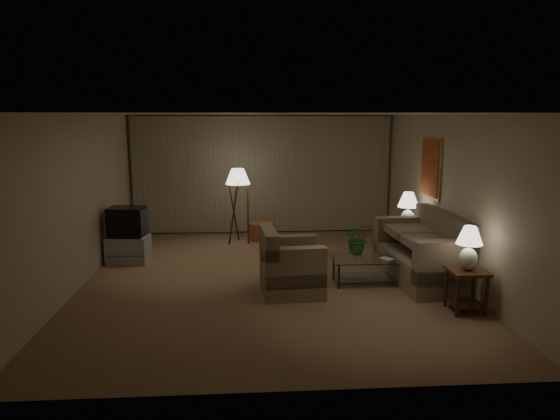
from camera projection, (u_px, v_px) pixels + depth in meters
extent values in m
plane|color=#805F46|center=(269.00, 278.00, 8.34)|extent=(7.00, 7.00, 0.00)
cube|color=beige|center=(262.00, 174.00, 11.52)|extent=(6.00, 0.04, 2.70)
cube|color=beige|center=(80.00, 201.00, 7.89)|extent=(0.04, 7.00, 2.70)
cube|color=beige|center=(449.00, 197.00, 8.29)|extent=(0.04, 7.00, 2.70)
cube|color=white|center=(268.00, 114.00, 7.84)|extent=(6.00, 7.00, 0.04)
cube|color=tan|center=(262.00, 175.00, 11.45)|extent=(5.85, 0.12, 2.65)
cube|color=gold|center=(431.00, 168.00, 9.00)|extent=(0.03, 0.90, 1.10)
cube|color=#A2291E|center=(430.00, 168.00, 9.00)|extent=(0.02, 0.80, 1.00)
cube|color=gray|center=(421.00, 267.00, 8.21)|extent=(2.12, 1.26, 0.46)
cube|color=gray|center=(292.00, 279.00, 7.65)|extent=(1.07, 1.03, 0.42)
cube|color=#3B2310|center=(467.00, 271.00, 6.83)|extent=(0.50, 0.50, 0.04)
cube|color=#3B2310|center=(465.00, 303.00, 6.91)|extent=(0.42, 0.42, 0.02)
cylinder|color=#3B2310|center=(458.00, 297.00, 6.68)|extent=(0.05, 0.05, 0.56)
cylinder|color=#3B2310|center=(446.00, 287.00, 7.07)|extent=(0.05, 0.05, 0.56)
cylinder|color=#3B2310|center=(486.00, 297.00, 6.70)|extent=(0.05, 0.05, 0.56)
cylinder|color=#3B2310|center=(473.00, 287.00, 7.09)|extent=(0.05, 0.05, 0.56)
cube|color=#3B2310|center=(407.00, 229.00, 9.38)|extent=(0.53, 0.45, 0.04)
cube|color=#3B2310|center=(406.00, 253.00, 9.46)|extent=(0.45, 0.38, 0.02)
cylinder|color=#3B2310|center=(398.00, 247.00, 9.25)|extent=(0.05, 0.05, 0.56)
cylinder|color=#3B2310|center=(392.00, 242.00, 9.59)|extent=(0.05, 0.05, 0.56)
cylinder|color=#3B2310|center=(421.00, 247.00, 9.28)|extent=(0.05, 0.05, 0.56)
cylinder|color=#3B2310|center=(414.00, 242.00, 9.62)|extent=(0.05, 0.05, 0.56)
ellipsoid|color=white|center=(468.00, 259.00, 6.80)|extent=(0.25, 0.25, 0.31)
cylinder|color=white|center=(469.00, 245.00, 6.76)|extent=(0.03, 0.03, 0.07)
cone|color=beige|center=(470.00, 235.00, 6.74)|extent=(0.35, 0.35, 0.25)
ellipsoid|color=white|center=(407.00, 219.00, 9.34)|extent=(0.28, 0.28, 0.35)
cylinder|color=white|center=(408.00, 208.00, 9.30)|extent=(0.03, 0.03, 0.08)
cone|color=beige|center=(408.00, 200.00, 9.27)|extent=(0.39, 0.39, 0.28)
cube|color=silver|center=(366.00, 259.00, 8.01)|extent=(1.11, 0.61, 0.02)
cube|color=silver|center=(366.00, 277.00, 8.07)|extent=(1.04, 0.53, 0.01)
cylinder|color=#3D2818|center=(339.00, 277.00, 7.79)|extent=(0.04, 0.04, 0.40)
cylinder|color=#3D2818|center=(334.00, 268.00, 8.25)|extent=(0.04, 0.04, 0.40)
cylinder|color=#3D2818|center=(400.00, 275.00, 7.86)|extent=(0.04, 0.04, 0.40)
cylinder|color=#3D2818|center=(391.00, 267.00, 8.31)|extent=(0.04, 0.04, 0.40)
cube|color=#ABABAD|center=(128.00, 249.00, 9.21)|extent=(0.84, 0.62, 0.50)
cube|color=black|center=(127.00, 222.00, 9.11)|extent=(0.73, 0.59, 0.54)
cylinder|color=#3B2310|center=(238.00, 185.00, 10.45)|extent=(0.04, 0.04, 0.23)
cone|color=beige|center=(238.00, 176.00, 10.41)|extent=(0.52, 0.52, 0.32)
cylinder|color=#A96239|center=(262.00, 231.00, 10.92)|extent=(0.69, 0.69, 0.38)
imported|color=white|center=(357.00, 254.00, 7.99)|extent=(0.18, 0.18, 0.15)
imported|color=#2F692F|center=(358.00, 235.00, 7.93)|extent=(0.45, 0.39, 0.49)
imported|color=olive|center=(383.00, 260.00, 7.93)|extent=(0.24, 0.26, 0.02)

